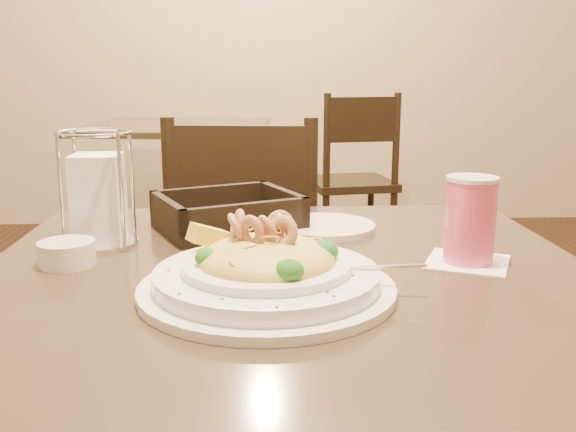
{
  "coord_description": "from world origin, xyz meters",
  "views": [
    {
      "loc": [
        -0.05,
        -0.87,
        1.05
      ],
      "look_at": [
        0.0,
        0.02,
        0.84
      ],
      "focal_mm": 40.0,
      "sensor_mm": 36.0,
      "label": 1
    }
  ],
  "objects": [
    {
      "name": "main_table",
      "position": [
        0.0,
        0.0,
        0.52
      ],
      "size": [
        0.9,
        0.9,
        0.76
      ],
      "color": "black",
      "rests_on": "ground"
    },
    {
      "name": "background_table",
      "position": [
        -0.45,
        2.5,
        0.52
      ],
      "size": [
        0.99,
        0.99,
        0.76
      ],
      "rotation": [
        0.0,
        0.0,
        -0.11
      ],
      "color": "black",
      "rests_on": "ground"
    },
    {
      "name": "dining_chair_near",
      "position": [
        -0.07,
        0.87,
        0.5
      ],
      "size": [
        0.46,
        0.46,
        0.93
      ],
      "rotation": [
        0.0,
        0.0,
        3.05
      ],
      "color": "black",
      "rests_on": "ground"
    },
    {
      "name": "dining_chair_far",
      "position": [
        0.47,
        2.41,
        0.5
      ],
      "size": [
        0.48,
        0.48,
        0.93
      ],
      "rotation": [
        0.0,
        0.0,
        3.29
      ],
      "color": "black",
      "rests_on": "ground"
    },
    {
      "name": "pasta_bowl",
      "position": [
        -0.03,
        -0.08,
        0.79
      ],
      "size": [
        0.37,
        0.33,
        0.11
      ],
      "rotation": [
        0.0,
        0.0,
        -0.3
      ],
      "color": "white",
      "rests_on": "main_table"
    },
    {
      "name": "drink_glass",
      "position": [
        0.27,
        0.04,
        0.83
      ],
      "size": [
        0.15,
        0.15,
        0.13
      ],
      "rotation": [
        0.0,
        0.0,
        -0.43
      ],
      "color": "white",
      "rests_on": "main_table"
    },
    {
      "name": "bread_basket",
      "position": [
        -0.1,
        0.26,
        0.79
      ],
      "size": [
        0.29,
        0.27,
        0.07
      ],
      "rotation": [
        0.0,
        0.0,
        0.41
      ],
      "color": "black",
      "rests_on": "main_table"
    },
    {
      "name": "napkin_caddy",
      "position": [
        -0.3,
        0.17,
        0.84
      ],
      "size": [
        0.12,
        0.12,
        0.19
      ],
      "rotation": [
        0.0,
        0.0,
        -0.17
      ],
      "color": "silver",
      "rests_on": "main_table"
    },
    {
      "name": "side_plate",
      "position": [
        0.08,
        0.25,
        0.77
      ],
      "size": [
        0.22,
        0.22,
        0.01
      ],
      "primitive_type": "cylinder",
      "rotation": [
        0.0,
        0.0,
        0.27
      ],
      "color": "white",
      "rests_on": "main_table"
    },
    {
      "name": "butter_ramekin",
      "position": [
        -0.33,
        0.06,
        0.78
      ],
      "size": [
        0.11,
        0.11,
        0.04
      ],
      "primitive_type": "cylinder",
      "rotation": [
        0.0,
        0.0,
        0.34
      ],
      "color": "white",
      "rests_on": "main_table"
    }
  ]
}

